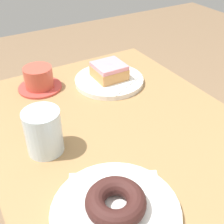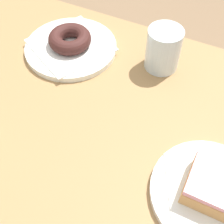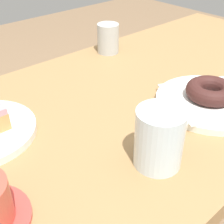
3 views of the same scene
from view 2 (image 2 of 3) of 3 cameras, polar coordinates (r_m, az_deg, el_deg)
The scene contains 9 objects.
ground_plane at distance 1.35m, azimuth -6.91°, elevation -16.82°, with size 6.00×6.00×0.00m, color #83674A.
table at distance 0.78m, azimuth -11.51°, elevation 0.56°, with size 1.17×0.60×0.74m.
plate_glazed_square at distance 0.57m, azimuth 17.67°, elevation -14.25°, with size 0.21×0.21×0.01m, color white.
napkin_glazed_square at distance 0.56m, azimuth 17.89°, elevation -13.88°, with size 0.15×0.15×0.00m, color white.
donut_glazed_square at distance 0.54m, azimuth 18.51°, elevation -12.86°, with size 0.09×0.09×0.04m.
plate_chocolate_ring at distance 0.78m, azimuth -7.65°, elevation 11.81°, with size 0.23×0.23×0.01m, color white.
napkin_chocolate_ring at distance 0.78m, azimuth -7.72°, elevation 12.29°, with size 0.17×0.17×0.00m, color white.
donut_chocolate_ring at distance 0.77m, azimuth -7.87°, elevation 13.35°, with size 0.10×0.10×0.03m, color #3D1E1B.
water_glass at distance 0.72m, azimuth 9.53°, elevation 11.49°, with size 0.08×0.08×0.10m, color silver.
Camera 2 is at (0.35, -0.35, 1.25)m, focal length 49.05 mm.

